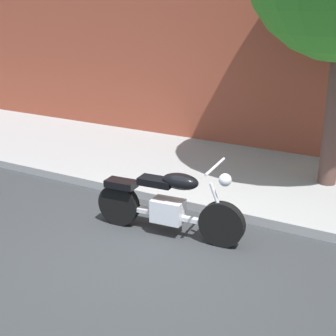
% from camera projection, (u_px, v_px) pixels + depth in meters
% --- Properties ---
extents(ground_plane, '(60.00, 60.00, 0.00)m').
position_uv_depth(ground_plane, '(144.00, 254.00, 6.33)').
color(ground_plane, '#303335').
extents(sidewalk, '(22.94, 3.24, 0.14)m').
position_uv_depth(sidewalk, '(235.00, 176.00, 8.88)').
color(sidewalk, '#989898').
rests_on(sidewalk, ground).
extents(motorcycle, '(2.19, 0.70, 1.12)m').
position_uv_depth(motorcycle, '(168.00, 204.00, 6.71)').
color(motorcycle, black).
rests_on(motorcycle, ground).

